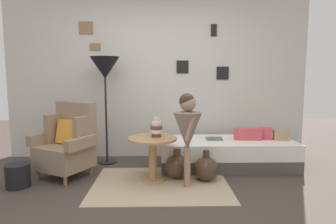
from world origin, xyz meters
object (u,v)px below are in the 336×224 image
side_table (153,149)px  demijohn_near (177,166)px  magazine_basket (18,176)px  book_on_daybed (214,139)px  person_child (188,128)px  demijohn_far (206,168)px  armchair (68,143)px  daybed (227,153)px  vase_striped (156,129)px  floor_lamp (105,71)px

side_table → demijohn_near: side_table is taller
demijohn_near → magazine_basket: size_ratio=1.42×
book_on_daybed → magazine_basket: book_on_daybed is taller
person_child → demijohn_far: (0.25, 0.17, -0.55)m
armchair → book_on_daybed: bearing=9.2°
person_child → magazine_basket: size_ratio=3.99×
daybed → demijohn_near: 0.89m
vase_striped → demijohn_near: bearing=3.9°
side_table → demijohn_near: (0.31, 0.06, -0.24)m
vase_striped → armchair: bearing=171.3°
demijohn_far → floor_lamp: bearing=149.8°
person_child → book_on_daybed: bearing=58.8°
vase_striped → demijohn_near: 0.56m
person_child → book_on_daybed: (0.46, 0.75, -0.30)m
person_child → demijohn_near: person_child is taller
side_table → book_on_daybed: 1.03m
floor_lamp → magazine_basket: bearing=-131.9°
armchair → demijohn_far: size_ratio=2.45×
floor_lamp → person_child: 1.65m
daybed → vase_striped: (-1.01, -0.49, 0.46)m
floor_lamp → person_child: floor_lamp is taller
floor_lamp → magazine_basket: size_ratio=5.71×
floor_lamp → book_on_daybed: 1.88m
demijohn_far → magazine_basket: (-2.27, -0.17, -0.02)m
demijohn_near → daybed: bearing=32.2°
armchair → magazine_basket: 0.70m
book_on_daybed → person_child: bearing=-121.2°
person_child → demijohn_far: person_child is taller
floor_lamp → demijohn_far: size_ratio=4.04×
vase_striped → magazine_basket: vase_striped is taller
floor_lamp → book_on_daybed: floor_lamp is taller
demijohn_far → magazine_basket: demijohn_far is taller
book_on_daybed → demijohn_near: 0.79m
floor_lamp → demijohn_near: size_ratio=4.03×
side_table → demijohn_far: 0.71m
book_on_daybed → demijohn_near: size_ratio=0.55×
side_table → demijohn_near: 0.40m
demijohn_near → demijohn_far: (0.36, -0.09, -0.00)m
demijohn_near → magazine_basket: 1.92m
floor_lamp → demijohn_far: (1.39, -0.81, -1.23)m
daybed → floor_lamp: bearing=172.1°
armchair → demijohn_far: bearing=-8.0°
armchair → book_on_daybed: 2.03m
daybed → magazine_basket: bearing=-164.6°
floor_lamp → person_child: size_ratio=1.43×
armchair → floor_lamp: size_ratio=0.61×
person_child → magazine_basket: person_child is taller
person_child → daybed: bearing=49.1°
daybed → demijohn_near: daybed is taller
person_child → floor_lamp: bearing=139.1°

